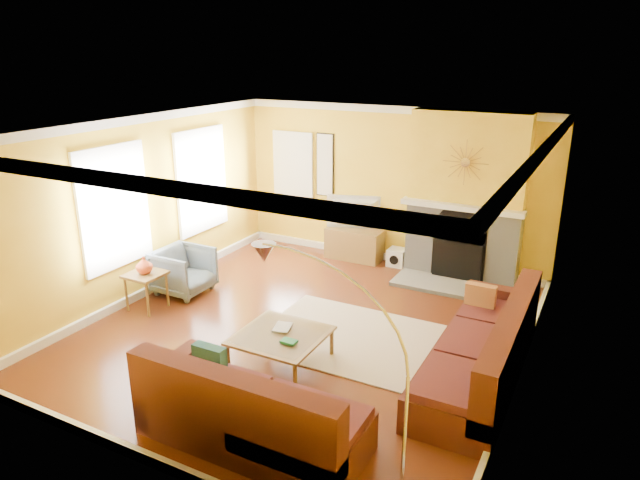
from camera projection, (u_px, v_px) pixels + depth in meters
The scene contains 27 objects.
floor at pixel (307, 329), 7.70m from camera, with size 5.50×6.00×0.02m, color brown.
ceiling at pixel (305, 126), 6.82m from camera, with size 5.50×6.00×0.02m, color white.
wall_back at pixel (391, 186), 9.79m from camera, with size 5.50×0.02×2.70m, color yellow.
wall_front at pixel (130, 334), 4.74m from camera, with size 5.50×0.02×2.70m, color yellow.
wall_left at pixel (144, 207), 8.47m from camera, with size 0.02×6.00×2.70m, color yellow.
wall_right at pixel (533, 271), 6.05m from camera, with size 0.02×6.00×2.70m, color yellow.
baseboard at pixel (306, 325), 7.68m from camera, with size 5.50×6.00×0.12m, color white, non-canonical shape.
crown_molding at pixel (305, 132), 6.85m from camera, with size 5.50×6.00×0.12m, color white, non-canonical shape.
window_left_near at pixel (201, 180), 9.50m from camera, with size 0.06×1.22×1.72m, color white.
window_left_far at pixel (113, 207), 7.90m from camera, with size 0.06×1.22×1.72m, color white.
window_back at pixel (293, 165), 10.51m from camera, with size 0.82×0.06×1.22m, color white.
wall_art at pixel (325, 165), 10.22m from camera, with size 0.34×0.04×1.14m, color white.
fireplace at pixel (466, 198), 9.02m from camera, with size 1.80×0.40×2.70m, color gray, non-canonical shape.
mantel at pixel (462, 207), 8.85m from camera, with size 1.92×0.22×0.08m, color white.
hearth at pixel (450, 286), 8.98m from camera, with size 1.80×0.70×0.06m, color gray.
sunburst at pixel (465, 163), 8.63m from camera, with size 0.70×0.04×0.70m, color olive, non-canonical shape.
rug at pixel (353, 338), 7.44m from camera, with size 2.40×1.80×0.02m, color beige.
sectional_sofa at pixel (365, 342), 6.44m from camera, with size 3.18×3.97×0.90m, color #52221A, non-canonical shape.
coffee_table at pixel (281, 348), 6.80m from camera, with size 1.00×1.00×0.40m, color white, non-canonical shape.
media_console at pixel (354, 244), 10.18m from camera, with size 1.00×0.45×0.55m, color olive.
tv at pixel (355, 213), 10.00m from camera, with size 1.02×0.13×0.59m, color black.
subwoofer at pixel (397, 257), 9.89m from camera, with size 0.30×0.30×0.30m, color white.
armchair at pixel (184, 271), 8.74m from camera, with size 0.76×0.78×0.71m, color slate.
side_table at pixel (147, 291), 8.21m from camera, with size 0.50×0.50×0.55m, color olive, non-canonical shape.
vase at pixel (144, 265), 8.09m from camera, with size 0.24×0.24×0.25m, color #E35024.
book at pixel (274, 326), 6.88m from camera, with size 0.20×0.27×0.03m, color white.
arc_lamp at pixel (338, 382), 4.58m from camera, with size 1.35×0.36×2.12m, color silver, non-canonical shape.
Camera 1 is at (3.36, -6.03, 3.61)m, focal length 32.00 mm.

